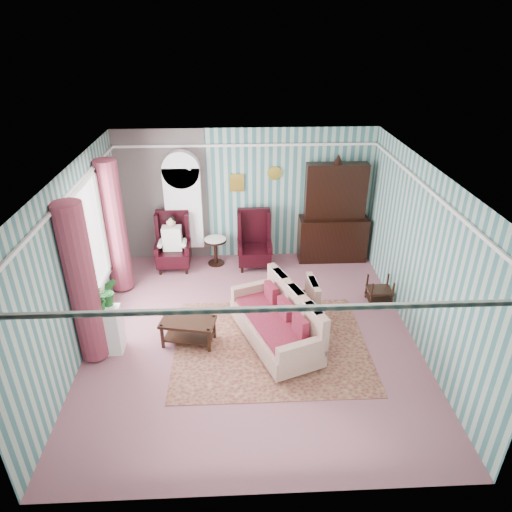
{
  "coord_description": "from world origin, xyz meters",
  "views": [
    {
      "loc": [
        -0.23,
        -6.37,
        4.88
      ],
      "look_at": [
        0.1,
        0.6,
        1.22
      ],
      "focal_mm": 32.0,
      "sensor_mm": 36.0,
      "label": 1
    }
  ],
  "objects_px": {
    "dresser_hutch": "(335,210)",
    "coffee_table": "(189,332)",
    "bookcase": "(184,213)",
    "wingback_left": "(173,242)",
    "round_side_table": "(216,252)",
    "sofa": "(275,317)",
    "plant_stand": "(104,330)",
    "wingback_right": "(254,240)",
    "floral_armchair": "(296,303)",
    "seated_woman": "(173,244)",
    "nest_table": "(379,290)"
  },
  "relations": [
    {
      "from": "dresser_hutch",
      "to": "coffee_table",
      "type": "height_order",
      "value": "dresser_hutch"
    },
    {
      "from": "bookcase",
      "to": "wingback_left",
      "type": "height_order",
      "value": "bookcase"
    },
    {
      "from": "round_side_table",
      "to": "coffee_table",
      "type": "bearing_deg",
      "value": -97.55
    },
    {
      "from": "dresser_hutch",
      "to": "round_side_table",
      "type": "bearing_deg",
      "value": -177.36
    },
    {
      "from": "wingback_left",
      "to": "sofa",
      "type": "distance_m",
      "value": 3.34
    },
    {
      "from": "dresser_hutch",
      "to": "plant_stand",
      "type": "bearing_deg",
      "value": -144.92
    },
    {
      "from": "wingback_right",
      "to": "round_side_table",
      "type": "height_order",
      "value": "wingback_right"
    },
    {
      "from": "coffee_table",
      "to": "round_side_table",
      "type": "bearing_deg",
      "value": 82.45
    },
    {
      "from": "wingback_right",
      "to": "floral_armchair",
      "type": "distance_m",
      "value": 2.34
    },
    {
      "from": "round_side_table",
      "to": "plant_stand",
      "type": "height_order",
      "value": "plant_stand"
    },
    {
      "from": "seated_woman",
      "to": "round_side_table",
      "type": "xyz_separation_m",
      "value": [
        0.9,
        0.15,
        -0.29
      ]
    },
    {
      "from": "round_side_table",
      "to": "coffee_table",
      "type": "distance_m",
      "value": 2.8
    },
    {
      "from": "nest_table",
      "to": "coffee_table",
      "type": "distance_m",
      "value": 3.7
    },
    {
      "from": "coffee_table",
      "to": "dresser_hutch",
      "type": "bearing_deg",
      "value": 44.27
    },
    {
      "from": "dresser_hutch",
      "to": "round_side_table",
      "type": "height_order",
      "value": "dresser_hutch"
    },
    {
      "from": "wingback_left",
      "to": "wingback_right",
      "type": "distance_m",
      "value": 1.75
    },
    {
      "from": "wingback_right",
      "to": "plant_stand",
      "type": "xyz_separation_m",
      "value": [
        -2.55,
        -2.75,
        -0.22
      ]
    },
    {
      "from": "bookcase",
      "to": "seated_woman",
      "type": "relative_size",
      "value": 1.9
    },
    {
      "from": "seated_woman",
      "to": "nest_table",
      "type": "xyz_separation_m",
      "value": [
        4.07,
        -1.55,
        -0.32
      ]
    },
    {
      "from": "bookcase",
      "to": "nest_table",
      "type": "bearing_deg",
      "value": -26.92
    },
    {
      "from": "wingback_left",
      "to": "plant_stand",
      "type": "height_order",
      "value": "wingback_left"
    },
    {
      "from": "wingback_right",
      "to": "nest_table",
      "type": "xyz_separation_m",
      "value": [
        2.32,
        -1.55,
        -0.35
      ]
    },
    {
      "from": "dresser_hutch",
      "to": "wingback_right",
      "type": "height_order",
      "value": "dresser_hutch"
    },
    {
      "from": "plant_stand",
      "to": "coffee_table",
      "type": "bearing_deg",
      "value": 5.42
    },
    {
      "from": "round_side_table",
      "to": "floral_armchair",
      "type": "bearing_deg",
      "value": -58.38
    },
    {
      "from": "plant_stand",
      "to": "dresser_hutch",
      "type": "bearing_deg",
      "value": 35.08
    },
    {
      "from": "sofa",
      "to": "floral_armchair",
      "type": "relative_size",
      "value": 1.99
    },
    {
      "from": "coffee_table",
      "to": "nest_table",
      "type": "bearing_deg",
      "value": 16.88
    },
    {
      "from": "plant_stand",
      "to": "seated_woman",
      "type": "bearing_deg",
      "value": 73.78
    },
    {
      "from": "bookcase",
      "to": "round_side_table",
      "type": "bearing_deg",
      "value": -20.27
    },
    {
      "from": "seated_woman",
      "to": "sofa",
      "type": "bearing_deg",
      "value": -53.82
    },
    {
      "from": "wingback_left",
      "to": "seated_woman",
      "type": "xyz_separation_m",
      "value": [
        0.0,
        0.0,
        -0.04
      ]
    },
    {
      "from": "wingback_left",
      "to": "sofa",
      "type": "bearing_deg",
      "value": -53.82
    },
    {
      "from": "round_side_table",
      "to": "floral_armchair",
      "type": "distance_m",
      "value": 2.82
    },
    {
      "from": "sofa",
      "to": "dresser_hutch",
      "type": "bearing_deg",
      "value": -48.02
    },
    {
      "from": "seated_woman",
      "to": "floral_armchair",
      "type": "height_order",
      "value": "seated_woman"
    },
    {
      "from": "bookcase",
      "to": "round_side_table",
      "type": "xyz_separation_m",
      "value": [
        0.65,
        -0.24,
        -0.82
      ]
    },
    {
      "from": "bookcase",
      "to": "sofa",
      "type": "relative_size",
      "value": 1.14
    },
    {
      "from": "bookcase",
      "to": "dresser_hutch",
      "type": "xyz_separation_m",
      "value": [
        3.25,
        -0.12,
        0.06
      ]
    },
    {
      "from": "nest_table",
      "to": "floral_armchair",
      "type": "distance_m",
      "value": 1.84
    },
    {
      "from": "floral_armchair",
      "to": "coffee_table",
      "type": "height_order",
      "value": "floral_armchair"
    },
    {
      "from": "nest_table",
      "to": "plant_stand",
      "type": "distance_m",
      "value": 5.02
    },
    {
      "from": "wingback_right",
      "to": "nest_table",
      "type": "height_order",
      "value": "wingback_right"
    },
    {
      "from": "wingback_right",
      "to": "sofa",
      "type": "xyz_separation_m",
      "value": [
        0.22,
        -2.69,
        -0.11
      ]
    },
    {
      "from": "round_side_table",
      "to": "sofa",
      "type": "bearing_deg",
      "value": -69.37
    },
    {
      "from": "plant_stand",
      "to": "bookcase",
      "type": "bearing_deg",
      "value": 71.51
    },
    {
      "from": "plant_stand",
      "to": "floral_armchair",
      "type": "xyz_separation_m",
      "value": [
        3.18,
        0.5,
        0.09
      ]
    },
    {
      "from": "wingback_right",
      "to": "seated_woman",
      "type": "relative_size",
      "value": 1.06
    },
    {
      "from": "sofa",
      "to": "floral_armchair",
      "type": "height_order",
      "value": "sofa"
    },
    {
      "from": "wingback_right",
      "to": "nest_table",
      "type": "bearing_deg",
      "value": -33.75
    }
  ]
}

